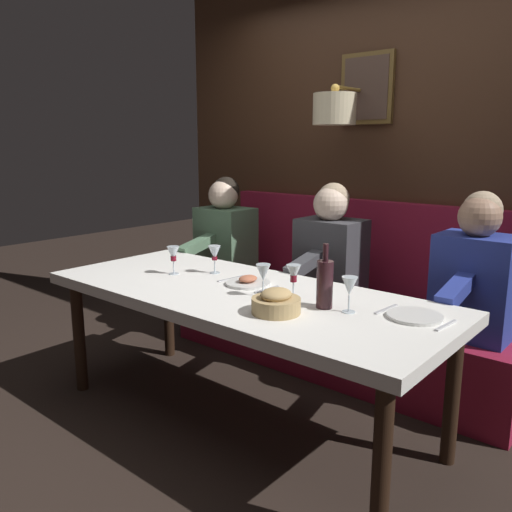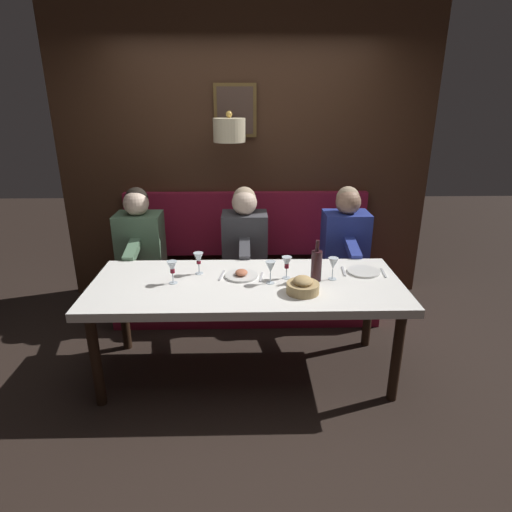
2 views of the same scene
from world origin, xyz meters
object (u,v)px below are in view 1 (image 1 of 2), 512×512
wine_glass_3 (263,274)px  wine_bottle (325,283)px  diner_middle (225,234)px  wine_glass_0 (349,287)px  diner_nearest (476,271)px  bread_bowl (276,303)px  dining_table (240,302)px  wine_glass_4 (215,254)px  diner_near (330,250)px  wine_glass_2 (174,255)px  wine_glass_1 (294,275)px

wine_glass_3 → wine_bottle: size_ratio=0.55×
diner_middle → wine_glass_0: diner_middle is taller
diner_nearest → diner_middle: same height
diner_middle → bread_bowl: (-1.06, -1.32, -0.03)m
diner_middle → diner_nearest: bearing=-90.0°
dining_table → bread_bowl: (-0.18, -0.37, 0.12)m
wine_glass_4 → bread_bowl: bearing=-115.6°
wine_glass_4 → diner_near: bearing=-25.3°
bread_bowl → wine_glass_4: bearing=64.4°
wine_glass_3 → wine_glass_0: bearing=-82.8°
diner_middle → wine_glass_0: bearing=-118.2°
diner_near → wine_glass_0: size_ratio=4.82×
wine_glass_4 → wine_bottle: size_ratio=0.55×
wine_glass_3 → bread_bowl: 0.27m
wine_glass_2 → diner_nearest: bearing=-58.1°
wine_glass_4 → wine_bottle: wine_bottle is taller
wine_glass_1 → wine_bottle: bearing=-101.4°
wine_glass_2 → wine_glass_0: bearing=-88.1°
bread_bowl → wine_glass_3: bearing=52.0°
dining_table → wine_glass_0: size_ratio=13.42×
dining_table → diner_near: diner_near is taller
diner_middle → wine_glass_3: size_ratio=4.82×
wine_glass_3 → dining_table: bearing=84.4°
diner_near → bread_bowl: diner_near is taller
diner_nearest → wine_glass_2: 1.66m
wine_glass_4 → bread_bowl: 0.81m
diner_nearest → wine_glass_3: 1.16m
diner_near → wine_glass_3: size_ratio=4.82×
diner_near → diner_middle: same height
wine_glass_1 → wine_glass_4: size_ratio=1.00×
wine_bottle → diner_middle: bearing=59.4°
diner_nearest → wine_glass_3: bearing=141.1°
wine_bottle → bread_bowl: (-0.21, 0.12, -0.07)m
diner_near → wine_glass_2: bearing=150.2°
dining_table → bread_bowl: size_ratio=10.00×
wine_glass_4 → bread_bowl: size_ratio=0.75×
wine_glass_3 → diner_middle: bearing=51.2°
diner_nearest → wine_bottle: (-0.85, 0.40, 0.04)m
wine_bottle → bread_bowl: wine_bottle is taller
dining_table → diner_nearest: diner_nearest is taller
dining_table → wine_glass_3: (-0.02, -0.17, 0.18)m
wine_glass_3 → bread_bowl: bearing=-128.0°
wine_glass_1 → wine_glass_2: 0.81m
dining_table → wine_glass_2: size_ratio=13.42×
bread_bowl → wine_glass_0: bearing=-47.8°
wine_glass_2 → wine_glass_4: (0.17, -0.17, 0.00)m
diner_nearest → diner_middle: size_ratio=1.00×
wine_glass_2 → wine_glass_4: same height
diner_nearest → wine_bottle: bearing=155.0°
wine_glass_0 → wine_glass_4: size_ratio=1.00×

